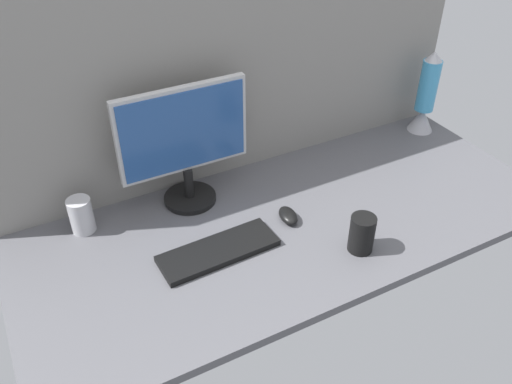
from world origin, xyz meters
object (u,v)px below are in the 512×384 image
at_px(mouse, 288,216).
at_px(mug_black_travel, 362,234).
at_px(keyboard, 218,251).
at_px(lava_lamp, 426,99).
at_px(monitor, 184,141).
at_px(mug_steel, 81,215).

height_order(mouse, mug_black_travel, mug_black_travel).
bearing_deg(keyboard, lava_lamp, 13.49).
relative_size(monitor, mug_black_travel, 3.58).
height_order(keyboard, lava_lamp, lava_lamp).
distance_m(monitor, mouse, 0.42).
bearing_deg(keyboard, mug_black_travel, -27.44).
relative_size(monitor, lava_lamp, 1.28).
height_order(keyboard, mug_steel, mug_steel).
relative_size(keyboard, mouse, 3.85).
height_order(keyboard, mug_black_travel, mug_black_travel).
height_order(monitor, mug_black_travel, monitor).
height_order(keyboard, mouse, mouse).
xyz_separation_m(mug_black_travel, mug_steel, (-0.73, 0.49, -0.00)).
distance_m(keyboard, lava_lamp, 1.12).
distance_m(keyboard, mug_steel, 0.46).
relative_size(monitor, mug_steel, 3.69).
xyz_separation_m(monitor, mug_steel, (-0.36, 0.01, -0.18)).
bearing_deg(mouse, mug_black_travel, -53.05).
relative_size(keyboard, lava_lamp, 1.08).
bearing_deg(monitor, keyboard, -95.21).
xyz_separation_m(keyboard, mouse, (0.27, 0.04, 0.01)).
height_order(monitor, lava_lamp, monitor).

